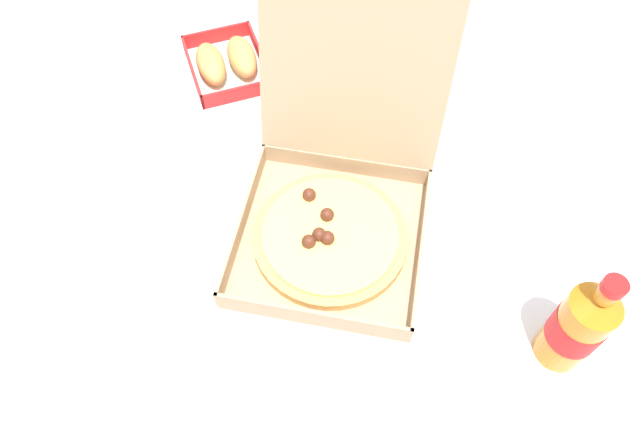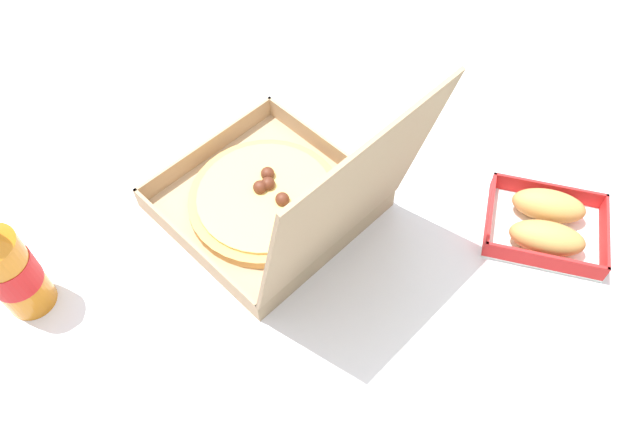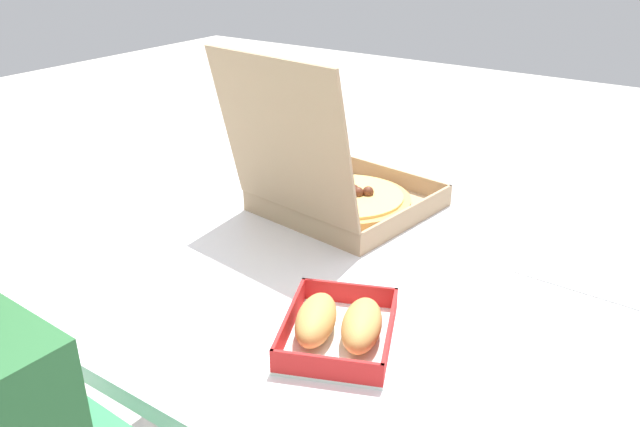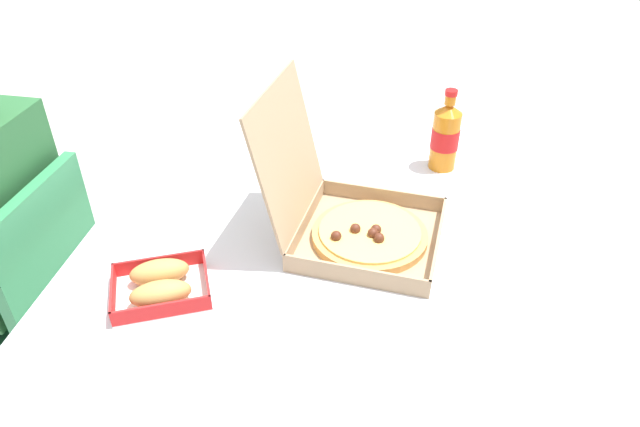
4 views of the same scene
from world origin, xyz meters
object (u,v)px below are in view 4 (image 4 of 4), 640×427
Objects in this scene: pizza_box_open at (355,221)px; bread_side_box at (160,285)px; chair at (25,299)px; cola_bottle at (445,136)px; paper_menu at (347,426)px.

pizza_box_open reaches higher than bread_side_box.
chair is 1.98× the size of pizza_box_open.
pizza_box_open is 1.87× the size of cola_bottle.
cola_bottle is (0.42, -1.05, 0.34)m from chair.
pizza_box_open is (0.07, -0.85, 0.29)m from chair.
pizza_box_open is 0.50m from paper_menu.
cola_bottle reaches higher than bread_side_box.
chair is at bearing 94.58° from pizza_box_open.
cola_bottle is (0.59, -0.57, 0.07)m from bread_side_box.
pizza_box_open is at bearing 6.02° from paper_menu.
pizza_box_open is at bearing -56.83° from bread_side_box.
chair reaches higher than paper_menu.
pizza_box_open is at bearing 149.78° from cola_bottle.
chair is 3.71× the size of cola_bottle.
bread_side_box is 0.48m from paper_menu.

